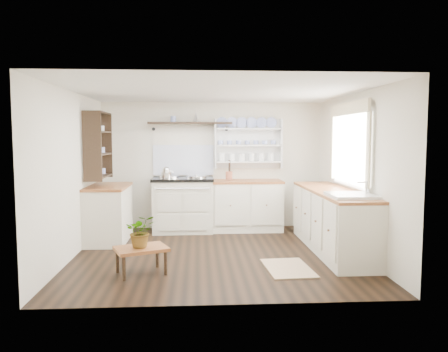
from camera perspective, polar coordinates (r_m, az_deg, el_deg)
The scene contains 19 objects.
floor at distance 6.34m, azimuth -0.92°, elevation -10.16°, with size 4.00×3.80×0.01m, color black.
wall_back at distance 8.03m, azimuth -1.53°, elevation 1.40°, with size 4.00×0.02×2.30m, color beige.
wall_right at distance 6.54m, azimuth 16.86°, elevation 0.33°, with size 0.02×3.80×2.30m, color beige.
wall_left at distance 6.37m, azimuth -19.20°, elevation 0.15°, with size 0.02×3.80×2.30m, color beige.
ceiling at distance 6.15m, azimuth -0.95°, elevation 10.99°, with size 4.00×3.80×0.01m, color white.
window at distance 6.64m, azimuth 16.09°, elevation 4.00°, with size 0.08×1.55×1.22m.
aga_cooker at distance 7.78m, azimuth -5.36°, elevation -3.66°, with size 1.07×0.74×0.99m.
back_cabinets at distance 7.85m, azimuth 2.94°, elevation -3.76°, with size 1.27×0.63×0.90m.
right_cabinets at distance 6.63m, azimuth 13.96°, elevation -5.56°, with size 0.62×2.43×0.90m.
belfast_sink at distance 5.87m, azimuth 16.22°, elevation -3.61°, with size 0.55×0.60×0.45m.
left_cabinets at distance 7.26m, azimuth -14.83°, elevation -4.66°, with size 0.62×1.13×0.90m.
plate_rack at distance 8.03m, azimuth 3.13°, elevation 4.28°, with size 1.20×0.22×0.90m.
high_shelf at distance 7.89m, azimuth -4.44°, elevation 6.83°, with size 1.50×0.29×0.16m.
left_shelving at distance 7.19m, azimuth -16.12°, elevation 3.95°, with size 0.28×0.80×1.05m, color black.
kettle at distance 7.61m, azimuth -7.54°, elevation 0.32°, with size 0.18×0.18×0.22m, color silver, non-canonical shape.
utensil_crock at distance 7.84m, azimuth 0.66°, elevation 0.07°, with size 0.12×0.12×0.14m, color #9E533A.
center_table at distance 5.50m, azimuth -10.76°, elevation -9.57°, with size 0.73×0.63×0.33m.
potted_plant at distance 5.44m, azimuth -10.80°, elevation -7.09°, with size 0.36×0.31×0.40m, color #3F7233.
floor_rug at distance 5.73m, azimuth 8.35°, elevation -11.81°, with size 0.55×0.85×0.02m, color #9F875D.
Camera 1 is at (-0.27, -6.11, 1.67)m, focal length 35.00 mm.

